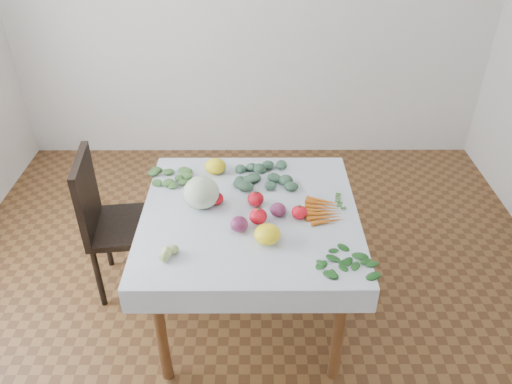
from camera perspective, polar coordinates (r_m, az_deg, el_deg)
ground at (r=3.11m, az=-0.61°, el=-13.57°), size 4.00×4.00×0.00m
back_wall at (r=4.20m, az=-0.56°, el=21.08°), size 4.00×0.04×2.70m
table at (r=2.67m, az=-0.69°, el=-4.09°), size 1.00×1.00×0.75m
tablecloth at (r=2.61m, az=-0.71°, el=-2.38°), size 1.12×1.12×0.01m
chair at (r=3.07m, az=-16.39°, el=-2.67°), size 0.47×0.47×0.93m
cabbage at (r=2.62m, az=-6.27°, el=-0.07°), size 0.25×0.25×0.17m
tomato_a at (r=2.66m, az=-4.56°, el=-0.74°), size 0.10×0.10×0.07m
tomato_b at (r=2.55m, az=4.98°, el=-2.33°), size 0.10×0.10×0.07m
tomato_c at (r=2.51m, az=0.23°, el=-2.79°), size 0.10×0.10×0.08m
tomato_d at (r=2.64m, az=-0.05°, el=-0.80°), size 0.11×0.11×0.08m
heirloom_back at (r=2.92m, az=-4.68°, el=2.97°), size 0.16×0.16×0.09m
heirloom_front at (r=2.39m, az=1.32°, el=-4.83°), size 0.15×0.15×0.09m
onion_a at (r=2.46m, az=-1.95°, el=-3.68°), size 0.12×0.12×0.08m
onion_b at (r=2.56m, az=2.53°, el=-2.03°), size 0.11×0.11×0.07m
tomatillo_cluster at (r=2.36m, az=-8.60°, el=-6.68°), size 0.11×0.12×0.04m
carrot_bunch at (r=2.62m, az=7.83°, el=-2.12°), size 0.19×0.25×0.03m
kale_bunch at (r=2.86m, az=1.20°, el=1.97°), size 0.36×0.27×0.04m
basil_bunch at (r=2.35m, az=10.26°, el=-7.63°), size 0.27×0.19×0.01m
dill_bunch at (r=2.91m, az=-9.79°, el=1.78°), size 0.24×0.24×0.03m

